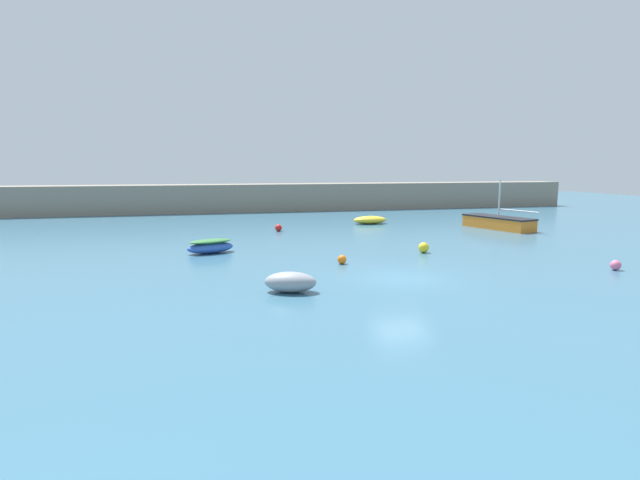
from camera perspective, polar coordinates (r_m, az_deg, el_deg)
ground_plane at (r=22.09m, az=9.29°, el=-4.53°), size 120.00×120.00×0.20m
harbor_breakwater at (r=54.09m, az=-4.69°, el=4.89°), size 67.30×3.36×2.88m
rowboat_white_midwater at (r=41.93m, az=5.73°, el=2.30°), size 2.85×1.49×0.66m
fishing_dinghy_green at (r=19.32m, az=-3.41°, el=-4.82°), size 2.26×1.68×0.79m
rowboat_with_red_cover at (r=28.43m, az=-12.42°, el=-0.69°), size 2.88×1.92×0.78m
sailboat_short_mast at (r=40.80m, az=19.69°, el=1.91°), size 3.37×6.42×3.80m
mooring_buoy_orange at (r=24.77m, az=2.53°, el=-2.24°), size 0.45×0.45×0.45m
mooring_buoy_yellow at (r=28.50m, az=11.76°, el=-0.85°), size 0.59×0.59×0.59m
mooring_buoy_red at (r=37.10m, az=-4.76°, el=1.40°), size 0.52×0.52×0.52m
mooring_buoy_pink at (r=27.08m, az=30.70°, el=-2.48°), size 0.48×0.48×0.48m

